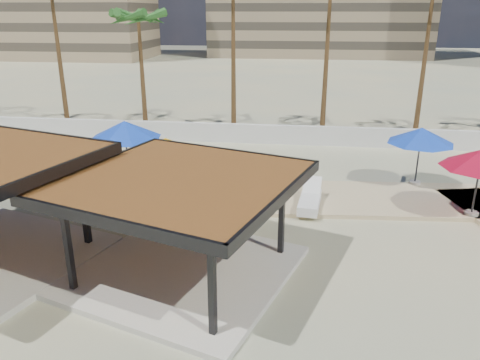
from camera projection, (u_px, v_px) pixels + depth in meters
name	position (u px, v px, depth m)	size (l,w,h in m)	color
ground	(243.00, 283.00, 14.34)	(200.00, 200.00, 0.00)	#C5B482
promenade	(308.00, 193.00, 21.22)	(44.45, 7.97, 0.24)	#C6B284
boundary_wall	(275.00, 134.00, 29.04)	(56.00, 0.30, 1.20)	silver
pavilion_central	(182.00, 217.00, 14.15)	(8.20, 8.20, 3.29)	beige
umbrella_b	(166.00, 147.00, 19.36)	(3.49, 3.49, 2.73)	beige
umbrella_d	(421.00, 136.00, 21.21)	(3.35, 3.35, 2.70)	beige
umbrella_f	(125.00, 130.00, 21.32)	(4.02, 4.02, 2.96)	beige
lounger_a	(40.00, 164.00, 24.12)	(1.66, 2.44, 0.89)	silver
lounger_b	(310.00, 201.00, 19.41)	(1.05, 2.51, 0.92)	silver
palm_c	(138.00, 21.00, 29.83)	(3.00, 3.00, 8.30)	brown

